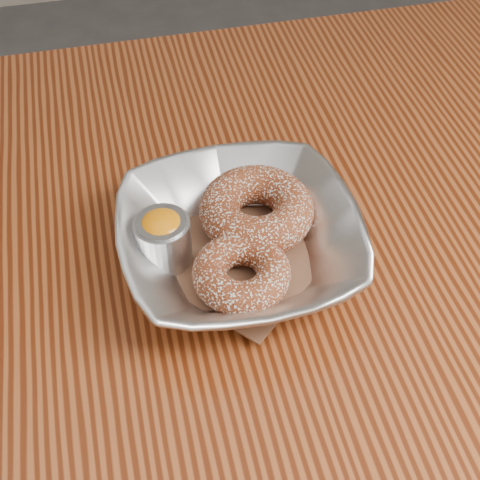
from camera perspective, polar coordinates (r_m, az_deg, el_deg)
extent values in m
cube|color=brown|center=(0.67, -1.01, -1.93)|extent=(1.20, 0.80, 0.04)
cube|color=#502310|center=(1.32, 19.23, 2.69)|extent=(0.06, 0.06, 0.71)
imported|color=silver|center=(0.62, 0.00, -0.15)|extent=(0.22, 0.22, 0.06)
cube|color=brown|center=(0.63, 0.00, -1.28)|extent=(0.20, 0.20, 0.00)
torus|color=maroon|center=(0.65, 1.41, 2.59)|extent=(0.13, 0.13, 0.04)
torus|color=maroon|center=(0.60, 0.13, -2.84)|extent=(0.11, 0.11, 0.03)
cylinder|color=silver|center=(0.62, -6.54, -0.12)|extent=(0.05, 0.05, 0.05)
cylinder|color=gray|center=(0.62, -6.57, 0.13)|extent=(0.05, 0.05, 0.05)
ellipsoid|color=orange|center=(0.60, -6.70, 1.11)|extent=(0.04, 0.04, 0.03)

